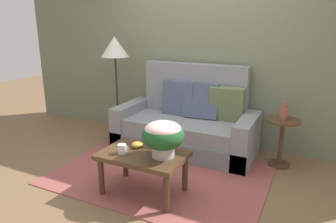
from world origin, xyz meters
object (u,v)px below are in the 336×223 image
(side_table, at_px, (282,134))
(snack_bowl, at_px, (137,145))
(coffee_mug, at_px, (122,149))
(table_vase, at_px, (284,112))
(couch, at_px, (188,124))
(potted_plant, at_px, (163,135))
(coffee_table, at_px, (143,159))
(floor_lamp, at_px, (115,52))

(side_table, height_order, snack_bowl, side_table)
(coffee_mug, height_order, table_vase, table_vase)
(couch, bearing_deg, coffee_mug, -94.93)
(potted_plant, bearing_deg, couch, 102.09)
(table_vase, bearing_deg, coffee_table, -132.20)
(snack_bowl, bearing_deg, potted_plant, -11.72)
(coffee_table, bearing_deg, side_table, 47.73)
(floor_lamp, bearing_deg, coffee_table, -46.76)
(coffee_table, relative_size, table_vase, 4.03)
(side_table, height_order, floor_lamp, floor_lamp)
(floor_lamp, bearing_deg, side_table, -0.13)
(floor_lamp, bearing_deg, table_vase, -0.16)
(couch, relative_size, coffee_mug, 14.46)
(side_table, distance_m, floor_lamp, 2.57)
(coffee_mug, relative_size, table_vase, 0.62)
(couch, height_order, table_vase, couch)
(coffee_table, bearing_deg, snack_bowl, 143.28)
(coffee_table, distance_m, floor_lamp, 2.02)
(potted_plant, height_order, snack_bowl, potted_plant)
(coffee_table, relative_size, coffee_mug, 6.54)
(table_vase, bearing_deg, couch, 179.23)
(coffee_table, distance_m, snack_bowl, 0.19)
(floor_lamp, bearing_deg, coffee_mug, -53.27)
(coffee_table, bearing_deg, table_vase, 47.80)
(coffee_table, xyz_separation_m, snack_bowl, (-0.13, 0.10, 0.10))
(coffee_table, relative_size, potted_plant, 2.07)
(couch, xyz_separation_m, coffee_mug, (-0.12, -1.42, 0.14))
(table_vase, bearing_deg, snack_bowl, -137.31)
(couch, relative_size, snack_bowl, 15.93)
(coffee_table, bearing_deg, floor_lamp, 133.24)
(couch, bearing_deg, floor_lamp, -179.51)
(potted_plant, distance_m, table_vase, 1.60)
(potted_plant, xyz_separation_m, coffee_mug, (-0.40, -0.12, -0.17))
(side_table, bearing_deg, snack_bowl, -137.37)
(couch, distance_m, side_table, 1.25)
(coffee_mug, xyz_separation_m, snack_bowl, (0.06, 0.19, -0.01))
(floor_lamp, height_order, snack_bowl, floor_lamp)
(side_table, distance_m, coffee_mug, 1.96)
(coffee_mug, bearing_deg, side_table, 45.63)
(couch, height_order, floor_lamp, floor_lamp)
(coffee_table, bearing_deg, potted_plant, 6.33)
(side_table, xyz_separation_m, potted_plant, (-0.97, -1.28, 0.25))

